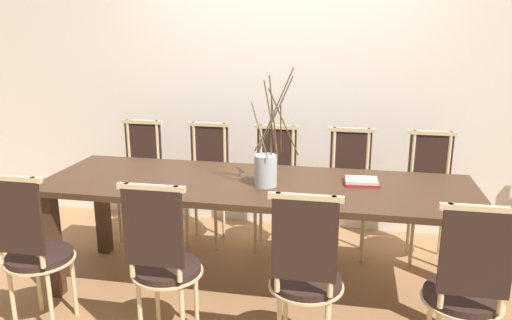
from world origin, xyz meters
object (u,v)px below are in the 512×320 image
chair_far_center (274,185)px  vase_centerpiece (266,168)px  chair_near_center (306,273)px  book_stack (361,181)px  dining_table (256,196)px

chair_far_center → vase_centerpiece: 0.86m
chair_near_center → book_stack: size_ratio=4.11×
book_stack → vase_centerpiece: bearing=-164.5°
chair_near_center → vase_centerpiece: 0.82m
dining_table → chair_far_center: size_ratio=2.85×
chair_far_center → vase_centerpiece: size_ratio=1.33×
chair_far_center → vase_centerpiece: bearing=95.1°
dining_table → chair_near_center: chair_near_center is taller
dining_table → vase_centerpiece: vase_centerpiece is taller
vase_centerpiece → book_stack: (0.59, 0.17, -0.10)m
chair_far_center → chair_near_center: bearing=105.3°
dining_table → book_stack: 0.69m
dining_table → vase_centerpiece: 0.23m
dining_table → vase_centerpiece: size_ratio=3.78×
vase_centerpiece → book_stack: size_ratio=3.10×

